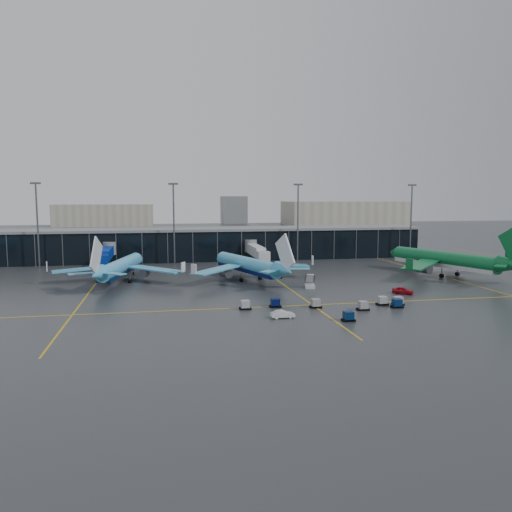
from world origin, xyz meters
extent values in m
plane|color=#282B2D|center=(0.00, 0.00, 0.00)|extent=(600.00, 600.00, 0.00)
cube|color=black|center=(0.00, 62.00, 5.00)|extent=(140.00, 16.00, 10.00)
cube|color=slate|center=(0.00, 62.00, 10.30)|extent=(142.00, 17.00, 0.80)
cylinder|color=#595B60|center=(-35.00, 53.50, 5.20)|extent=(4.00, 4.00, 4.00)
cube|color=navy|center=(-35.00, 40.00, 4.40)|extent=(3.00, 24.00, 3.00)
cylinder|color=#595B60|center=(-35.00, 32.50, 1.30)|extent=(1.00, 1.00, 2.60)
cylinder|color=#595B60|center=(10.00, 53.50, 5.20)|extent=(4.00, 4.00, 4.00)
cube|color=silver|center=(10.00, 40.00, 4.40)|extent=(3.00, 24.00, 3.00)
cylinder|color=#595B60|center=(10.00, 32.50, 1.30)|extent=(1.00, 1.00, 2.60)
cylinder|color=#595B60|center=(-55.00, 50.00, 12.50)|extent=(0.50, 0.50, 25.00)
cube|color=#595B60|center=(-55.00, 50.00, 25.20)|extent=(3.00, 0.40, 0.60)
cylinder|color=#595B60|center=(-15.00, 50.00, 12.50)|extent=(0.50, 0.50, 25.00)
cube|color=#595B60|center=(-15.00, 50.00, 25.20)|extent=(3.00, 0.40, 0.60)
cylinder|color=#595B60|center=(25.00, 50.00, 12.50)|extent=(0.50, 0.50, 25.00)
cube|color=#595B60|center=(25.00, 50.00, 25.20)|extent=(3.00, 0.40, 0.60)
cylinder|color=#595B60|center=(65.00, 50.00, 12.50)|extent=(0.50, 0.50, 25.00)
cube|color=#595B60|center=(65.00, 50.00, 25.20)|extent=(3.00, 0.40, 0.60)
cube|color=#B2AD99|center=(120.00, 260.00, 9.00)|extent=(90.00, 42.00, 18.00)
cube|color=#B2AD99|center=(-60.00, 280.00, 8.00)|extent=(70.00, 38.00, 16.00)
cube|color=#B2AD99|center=(40.00, 300.00, 11.00)|extent=(20.00, 20.00, 22.00)
cube|color=gold|center=(-35.00, 20.00, 0.01)|extent=(0.30, 120.00, 0.02)
cube|color=gold|center=(10.00, 20.00, 0.01)|extent=(0.30, 120.00, 0.02)
cube|color=gold|center=(55.00, 20.00, 0.01)|extent=(0.30, 120.00, 0.02)
cube|color=gold|center=(10.00, -15.00, 0.01)|extent=(220.00, 0.30, 0.02)
cube|color=black|center=(17.97, -21.20, 0.18)|extent=(2.20, 1.50, 0.36)
cube|color=gray|center=(17.97, -21.20, 0.95)|extent=(1.60, 1.50, 1.50)
cube|color=black|center=(25.25, -20.40, 0.18)|extent=(2.20, 1.50, 0.36)
cube|color=#051A44|center=(25.25, -20.40, 0.95)|extent=(1.60, 1.50, 1.50)
cube|color=black|center=(26.50, -18.30, 0.18)|extent=(2.20, 1.50, 0.36)
cube|color=gray|center=(26.50, -18.30, 0.95)|extent=(1.60, 1.50, 1.50)
cube|color=black|center=(23.52, -17.57, 0.18)|extent=(2.20, 1.50, 0.36)
cube|color=#989CA0|center=(23.52, -17.57, 0.95)|extent=(1.60, 1.50, 1.50)
cube|color=black|center=(2.38, -15.69, 0.18)|extent=(2.20, 1.50, 0.36)
cube|color=#040D3C|center=(2.38, -15.69, 0.95)|extent=(1.60, 1.50, 1.50)
cube|color=black|center=(9.88, -17.52, 0.18)|extent=(2.20, 1.50, 0.36)
cube|color=gray|center=(9.88, -17.52, 0.95)|extent=(1.60, 1.50, 1.50)
cube|color=black|center=(-3.61, -16.35, 0.18)|extent=(2.20, 1.50, 0.36)
cube|color=#9A9DA2|center=(-3.61, -16.35, 0.95)|extent=(1.60, 1.50, 1.50)
cube|color=black|center=(12.22, -28.62, 0.18)|extent=(2.20, 1.50, 0.36)
cube|color=#051C3E|center=(12.22, -28.62, 0.95)|extent=(1.60, 1.50, 1.50)
cube|color=silver|center=(14.99, 3.13, 0.40)|extent=(2.81, 3.59, 0.80)
cube|color=silver|center=(14.99, 3.13, 2.30)|extent=(2.15, 3.10, 2.29)
imported|color=#A80C19|center=(32.80, -8.01, 0.77)|extent=(4.72, 4.21, 1.55)
imported|color=silver|center=(1.71, -24.30, 0.70)|extent=(4.32, 1.70, 1.40)
camera|label=1|loc=(-18.87, -107.53, 21.03)|focal=35.00mm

